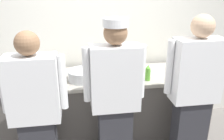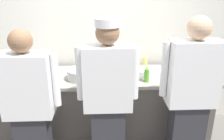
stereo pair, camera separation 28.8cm
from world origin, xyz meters
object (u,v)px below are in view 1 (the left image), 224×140
object	(u,v)px
deli_cup	(104,72)
chef_center	(115,99)
ramekin_yellow_sauce	(153,67)
squeeze_bottle_primary	(142,61)
squeeze_bottle_secondary	(6,79)
ramekin_orange_sauce	(125,76)
squeeze_bottle_spare	(148,73)
chef_far_right	(194,93)
sheet_tray	(35,78)
plate_stack_front	(143,71)
chef_near_left	(36,112)
mixing_bowl_steel	(83,75)

from	to	relation	value
deli_cup	chef_center	bearing A→B (deg)	-87.52
ramekin_yellow_sauce	squeeze_bottle_primary	bearing A→B (deg)	135.50
squeeze_bottle_secondary	ramekin_yellow_sauce	bearing A→B (deg)	8.73
ramekin_orange_sauce	chef_center	bearing A→B (deg)	-111.38
squeeze_bottle_primary	squeeze_bottle_spare	bearing A→B (deg)	-97.75
squeeze_bottle_primary	ramekin_orange_sauce	xyz separation A→B (m)	(-0.32, -0.37, -0.07)
squeeze_bottle_primary	squeeze_bottle_spare	xyz separation A→B (m)	(-0.06, -0.47, 0.00)
squeeze_bottle_primary	squeeze_bottle_secondary	bearing A→B (deg)	-166.97
chef_far_right	sheet_tray	size ratio (longest dim) A/B	3.68
ramekin_yellow_sauce	ramekin_orange_sauce	bearing A→B (deg)	-149.56
plate_stack_front	squeeze_bottle_spare	world-z (taller)	squeeze_bottle_spare
chef_near_left	ramekin_orange_sauce	distance (m)	1.13
chef_center	squeeze_bottle_primary	size ratio (longest dim) A/B	9.14
sheet_tray	squeeze_bottle_spare	xyz separation A→B (m)	(1.33, -0.23, 0.08)
plate_stack_front	squeeze_bottle_primary	size ratio (longest dim) A/B	1.23
chef_far_right	squeeze_bottle_spare	xyz separation A→B (m)	(-0.37, 0.42, 0.08)
squeeze_bottle_spare	ramekin_orange_sauce	bearing A→B (deg)	157.47
plate_stack_front	squeeze_bottle_spare	size ratio (longest dim) A/B	1.19
chef_center	ramekin_yellow_sauce	size ratio (longest dim) A/B	17.85
chef_center	plate_stack_front	world-z (taller)	chef_center
mixing_bowl_steel	chef_center	bearing A→B (deg)	-61.73
chef_far_right	chef_center	bearing A→B (deg)	-179.76
squeeze_bottle_secondary	squeeze_bottle_spare	size ratio (longest dim) A/B	0.96
squeeze_bottle_secondary	ramekin_orange_sauce	distance (m)	1.36
squeeze_bottle_primary	ramekin_orange_sauce	bearing A→B (deg)	-130.86
squeeze_bottle_secondary	ramekin_orange_sauce	world-z (taller)	squeeze_bottle_secondary
chef_far_right	squeeze_bottle_spare	bearing A→B (deg)	130.87
squeeze_bottle_spare	deli_cup	bearing A→B (deg)	154.66
squeeze_bottle_primary	deli_cup	size ratio (longest dim) A/B	2.05
chef_near_left	chef_far_right	xyz separation A→B (m)	(1.58, 0.06, 0.05)
squeeze_bottle_primary	deli_cup	world-z (taller)	squeeze_bottle_primary
chef_far_right	chef_near_left	bearing A→B (deg)	-177.87
chef_center	squeeze_bottle_primary	bearing A→B (deg)	59.70
ramekin_orange_sauce	mixing_bowl_steel	bearing A→B (deg)	177.80
chef_near_left	squeeze_bottle_primary	distance (m)	1.60
squeeze_bottle_primary	squeeze_bottle_spare	distance (m)	0.48
deli_cup	squeeze_bottle_primary	bearing A→B (deg)	23.35
squeeze_bottle_spare	deli_cup	size ratio (longest dim) A/B	2.13
squeeze_bottle_spare	ramekin_yellow_sauce	bearing A→B (deg)	63.50
mixing_bowl_steel	squeeze_bottle_secondary	bearing A→B (deg)	-177.29
mixing_bowl_steel	ramekin_orange_sauce	bearing A→B (deg)	-2.20
squeeze_bottle_primary	squeeze_bottle_spare	size ratio (longest dim) A/B	0.97
chef_near_left	squeeze_bottle_spare	xyz separation A→B (m)	(1.21, 0.48, 0.13)
chef_far_right	ramekin_yellow_sauce	xyz separation A→B (m)	(-0.19, 0.78, 0.01)
mixing_bowl_steel	ramekin_yellow_sauce	bearing A→B (deg)	14.03
chef_center	sheet_tray	distance (m)	1.09
squeeze_bottle_primary	ramekin_yellow_sauce	bearing A→B (deg)	-44.50
sheet_tray	ramekin_orange_sauce	bearing A→B (deg)	-6.77
chef_center	squeeze_bottle_primary	world-z (taller)	chef_center
sheet_tray	squeeze_bottle_primary	bearing A→B (deg)	9.74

